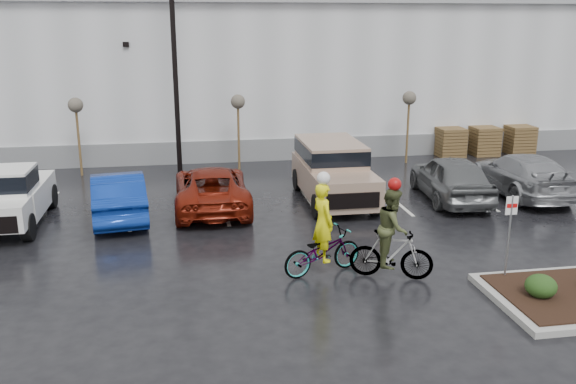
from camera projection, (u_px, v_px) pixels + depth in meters
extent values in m
plane|color=black|center=(355.00, 297.00, 14.05)|extent=(120.00, 120.00, 0.00)
cube|color=silver|center=(250.00, 70.00, 33.98)|extent=(60.00, 15.00, 7.00)
cube|color=slate|center=(269.00, 150.00, 27.63)|extent=(60.00, 0.12, 1.00)
cube|color=#999B9E|center=(249.00, 4.00, 33.02)|extent=(60.50, 15.50, 0.30)
cube|color=#24441C|center=(223.00, 56.00, 55.95)|extent=(80.00, 25.00, 6.00)
cylinder|color=black|center=(175.00, 65.00, 23.58)|extent=(0.20, 0.20, 9.00)
cylinder|color=brown|center=(79.00, 142.00, 24.72)|extent=(0.10, 0.10, 2.80)
sphere|color=#544E43|center=(76.00, 105.00, 24.32)|extent=(0.60, 0.60, 0.60)
cylinder|color=brown|center=(239.00, 137.00, 25.77)|extent=(0.10, 0.10, 2.80)
sphere|color=#544E43|center=(238.00, 102.00, 25.36)|extent=(0.60, 0.60, 0.60)
cylinder|color=brown|center=(408.00, 132.00, 26.98)|extent=(0.10, 0.10, 2.80)
sphere|color=#544E43|center=(409.00, 98.00, 26.57)|extent=(0.60, 0.60, 0.60)
cube|color=brown|center=(450.00, 142.00, 28.52)|extent=(1.20, 1.20, 1.35)
cube|color=brown|center=(484.00, 141.00, 28.80)|extent=(1.20, 1.20, 1.35)
cube|color=brown|center=(519.00, 140.00, 29.09)|extent=(1.20, 1.20, 1.35)
ellipsoid|color=black|center=(541.00, 286.00, 13.63)|extent=(0.70, 0.70, 0.52)
cylinder|color=gray|center=(508.00, 240.00, 14.55)|extent=(0.05, 0.05, 2.20)
cube|color=white|center=(512.00, 206.00, 14.32)|extent=(0.30, 0.02, 0.45)
cube|color=red|center=(512.00, 206.00, 14.31)|extent=(0.26, 0.02, 0.10)
imported|color=navy|center=(118.00, 195.00, 19.53)|extent=(2.19, 4.77, 1.52)
imported|color=maroon|center=(211.00, 188.00, 20.50)|extent=(2.42, 5.19, 1.44)
imported|color=#595C5E|center=(451.00, 177.00, 21.51)|extent=(2.33, 4.90, 1.62)
imported|color=#93959A|center=(522.00, 174.00, 22.17)|extent=(2.42, 5.35, 1.52)
imported|color=#3F3F44|center=(322.00, 252.00, 15.25)|extent=(2.30, 1.42, 1.14)
imported|color=yellow|center=(323.00, 222.00, 15.04)|extent=(0.69, 0.84, 1.99)
sphere|color=silver|center=(324.00, 178.00, 14.73)|extent=(0.33, 0.33, 0.33)
imported|color=#3F3F44|center=(391.00, 254.00, 14.94)|extent=(2.04, 1.25, 1.23)
imported|color=#3E4625|center=(393.00, 227.00, 14.75)|extent=(0.82, 1.06, 1.94)
sphere|color=#990C0C|center=(395.00, 184.00, 14.46)|extent=(0.32, 0.32, 0.32)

